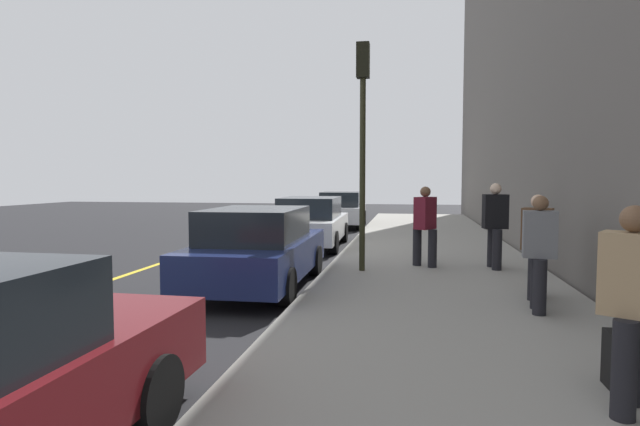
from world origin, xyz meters
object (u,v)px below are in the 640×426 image
(parked_car_silver, at_px, (342,209))
(pedestrian_grey_coat, at_px, (539,250))
(pedestrian_brown_coat, at_px, (537,243))
(traffic_light_pole, at_px, (363,119))
(pedestrian_tan_coat, at_px, (631,303))
(pedestrian_black_coat, at_px, (495,223))
(pedestrian_burgundy_coat, at_px, (425,224))
(parked_car_navy, at_px, (258,248))
(parked_car_white, at_px, (311,222))
(rolling_suitcase, at_px, (621,361))

(parked_car_silver, relative_size, pedestrian_grey_coat, 2.58)
(pedestrian_brown_coat, height_order, traffic_light_pole, traffic_light_pole)
(pedestrian_tan_coat, distance_m, pedestrian_black_coat, 6.91)
(parked_car_silver, bearing_deg, pedestrian_black_coat, -156.00)
(pedestrian_burgundy_coat, bearing_deg, pedestrian_brown_coat, -148.83)
(parked_car_navy, bearing_deg, pedestrian_grey_coat, -108.20)
(parked_car_navy, bearing_deg, pedestrian_brown_coat, -97.38)
(parked_car_navy, bearing_deg, pedestrian_tan_coat, -136.22)
(parked_car_white, height_order, traffic_light_pole, traffic_light_pole)
(parked_car_navy, distance_m, pedestrian_burgundy_coat, 3.79)
(pedestrian_black_coat, distance_m, rolling_suitcase, 6.47)
(parked_car_navy, distance_m, parked_car_white, 5.94)
(pedestrian_brown_coat, bearing_deg, rolling_suitcase, 178.50)
(parked_car_silver, bearing_deg, parked_car_navy, -179.54)
(parked_car_navy, bearing_deg, traffic_light_pole, -52.10)
(pedestrian_black_coat, bearing_deg, pedestrian_burgundy_coat, 90.08)
(pedestrian_tan_coat, bearing_deg, parked_car_navy, 43.78)
(pedestrian_brown_coat, xyz_separation_m, rolling_suitcase, (-3.67, 0.10, -0.62))
(parked_car_navy, relative_size, pedestrian_tan_coat, 2.64)
(pedestrian_grey_coat, height_order, pedestrian_black_coat, pedestrian_black_coat)
(parked_car_navy, relative_size, rolling_suitcase, 5.10)
(parked_car_white, bearing_deg, pedestrian_burgundy_coat, -139.43)
(pedestrian_burgundy_coat, height_order, pedestrian_black_coat, pedestrian_black_coat)
(pedestrian_brown_coat, distance_m, traffic_light_pole, 4.24)
(pedestrian_black_coat, bearing_deg, pedestrian_tan_coat, 180.00)
(parked_car_white, relative_size, pedestrian_brown_coat, 2.74)
(parked_car_navy, xyz_separation_m, pedestrian_burgundy_coat, (2.14, -3.11, 0.32))
(parked_car_silver, distance_m, pedestrian_grey_coat, 14.91)
(pedestrian_burgundy_coat, bearing_deg, parked_car_silver, 17.03)
(parked_car_white, height_order, pedestrian_grey_coat, pedestrian_grey_coat)
(parked_car_white, xyz_separation_m, pedestrian_grey_coat, (-7.45, -4.75, 0.28))
(parked_car_navy, distance_m, pedestrian_black_coat, 5.06)
(pedestrian_tan_coat, bearing_deg, pedestrian_brown_coat, -2.99)
(parked_car_navy, xyz_separation_m, pedestrian_brown_coat, (-0.62, -4.78, 0.27))
(pedestrian_brown_coat, bearing_deg, pedestrian_black_coat, 4.47)
(rolling_suitcase, bearing_deg, pedestrian_brown_coat, -1.50)
(pedestrian_tan_coat, height_order, rolling_suitcase, pedestrian_tan_coat)
(pedestrian_brown_coat, height_order, pedestrian_black_coat, pedestrian_black_coat)
(parked_car_silver, bearing_deg, traffic_light_pole, -170.30)
(parked_car_silver, distance_m, pedestrian_tan_coat, 18.00)
(pedestrian_burgundy_coat, bearing_deg, parked_car_white, 40.57)
(pedestrian_burgundy_coat, bearing_deg, parked_car_navy, 124.55)
(parked_car_white, bearing_deg, pedestrian_brown_coat, -143.12)
(pedestrian_tan_coat, distance_m, pedestrian_grey_coat, 3.25)
(parked_car_navy, xyz_separation_m, parked_car_silver, (12.62, 0.10, -0.00))
(parked_car_white, relative_size, pedestrian_tan_coat, 2.69)
(pedestrian_brown_coat, relative_size, traffic_light_pole, 0.36)
(parked_car_navy, xyz_separation_m, traffic_light_pole, (1.41, -1.82, 2.52))
(parked_car_white, relative_size, rolling_suitcase, 5.18)
(parked_car_navy, height_order, pedestrian_black_coat, pedestrian_black_coat)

